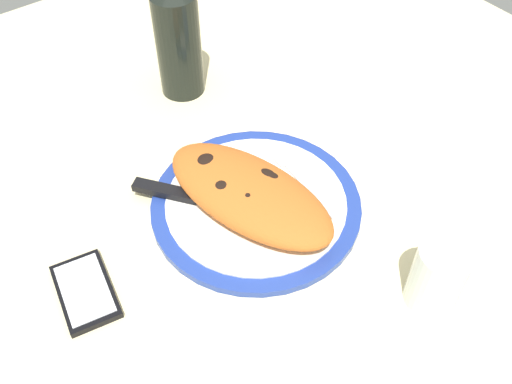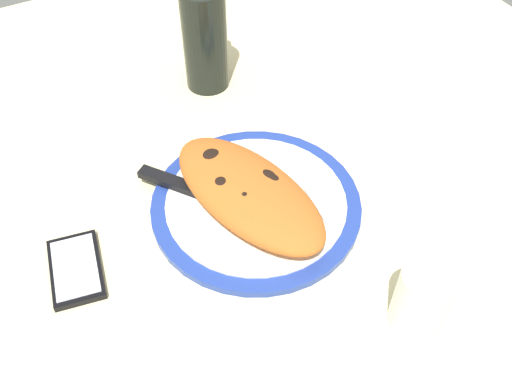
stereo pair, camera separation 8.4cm
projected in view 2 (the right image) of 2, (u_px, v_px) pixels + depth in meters
ground_plane at (256, 214)px, 87.69cm from camera, size 150.00×150.00×3.00cm
plate at (256, 204)px, 86.02cm from camera, size 31.20×31.20×1.53cm
calzone at (248, 192)px, 83.26cm from camera, size 30.35×19.29×5.05cm
fork at (301, 180)px, 87.92cm from camera, size 16.54×3.16×0.40cm
knife at (187, 188)px, 86.51cm from camera, size 19.75×15.32×1.20cm
smartphone at (76, 269)px, 78.62cm from camera, size 12.39×8.70×1.16cm
water_glass at (421, 302)px, 70.92cm from camera, size 6.81×6.81×10.04cm
wine_bottle at (204, 32)px, 98.43cm from camera, size 7.77×7.77×26.68cm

